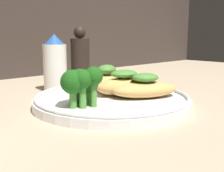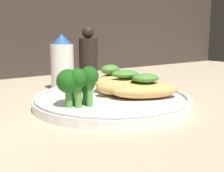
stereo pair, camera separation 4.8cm
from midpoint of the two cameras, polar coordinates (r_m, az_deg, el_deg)
name	(u,v)px [view 2 (the right image)]	position (r cm, az deg, el deg)	size (l,w,h in cm)	color
ground_plane	(112,108)	(48.68, 2.82, -4.55)	(180.00, 180.00, 1.00)	tan
plate	(112,100)	(48.32, 2.84, -2.84)	(26.79, 26.79, 2.00)	white
grilled_meat_front	(145,89)	(48.00, 9.63, -0.57)	(12.94, 9.99, 4.22)	tan
grilled_meat_middle	(126,85)	(49.48, 5.70, 0.15)	(11.38, 8.41, 4.52)	tan
grilled_meat_back	(110,80)	(54.36, 2.15, 1.19)	(10.23, 8.58, 4.97)	tan
broccoli_bunch	(76,82)	(42.34, -4.05, 0.87)	(6.21, 6.30, 6.05)	#4C8E38
sauce_bottle	(62,64)	(61.90, -8.03, 4.53)	(5.01, 5.01, 12.25)	white
pepper_grinder	(88,60)	(65.55, -2.74, 5.30)	(4.30, 4.30, 14.03)	black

